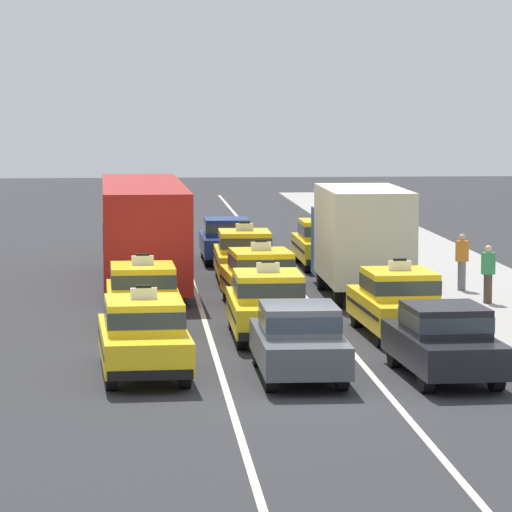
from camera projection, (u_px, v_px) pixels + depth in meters
ground_plane at (306, 392)px, 29.94m from camera, size 160.00×160.00×0.00m
lane_stripe_left_center at (190, 275)px, 49.63m from camera, size 0.14×80.00×0.01m
lane_stripe_center_right at (286, 274)px, 49.89m from camera, size 0.14×80.00×0.01m
sidewalk_curb at (485, 289)px, 45.37m from camera, size 4.00×90.00×0.15m
taxi_left_nearest at (144, 335)px, 31.60m from camera, size 2.04×4.64×1.96m
taxi_left_second at (143, 295)px, 37.95m from camera, size 1.94×4.61×1.96m
bus_left_third at (143, 228)px, 46.78m from camera, size 2.77×11.26×3.22m
taxi_left_fourth at (139, 232)px, 55.64m from camera, size 1.92×4.60×1.96m
sedan_center_nearest at (299, 339)px, 31.31m from camera, size 1.76×4.30×1.58m
taxi_center_second at (268, 304)px, 36.38m from camera, size 1.84×4.57×1.96m
taxi_center_third at (261, 278)px, 41.52m from camera, size 2.03×4.64×1.96m
taxi_center_fourth at (244, 255)px, 47.57m from camera, size 1.89×4.59×1.96m
sedan_center_fifth at (226, 239)px, 53.35m from camera, size 1.76×4.30×1.58m
sedan_right_nearest at (444, 339)px, 31.23m from camera, size 1.98×4.38×1.58m
taxi_right_second at (398, 301)px, 36.78m from camera, size 1.97×4.62×1.96m
box_truck_right_third at (359, 237)px, 44.15m from camera, size 2.34×6.98×3.27m
taxi_right_fourth at (324, 242)px, 51.69m from camera, size 1.83×4.56×1.96m
pedestrian_near_crosswalk at (488, 274)px, 41.64m from camera, size 0.36×0.24×1.64m
pedestrian_mid_block at (462, 262)px, 44.44m from camera, size 0.36×0.24×1.69m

